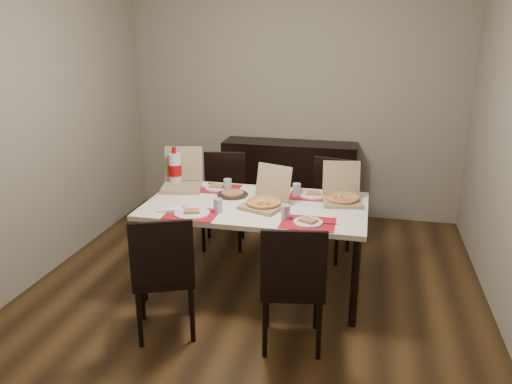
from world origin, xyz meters
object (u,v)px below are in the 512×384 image
Objects in this scene: dining_table at (256,211)px; chair_near_left at (164,272)px; chair_far_right at (329,203)px; soda_bottle at (175,169)px; dip_bowl at (275,195)px; sideboard at (289,181)px; chair_far_left at (224,195)px; chair_near_right at (293,282)px; pizza_box_center at (266,200)px.

chair_near_left reaches higher than dining_table.
soda_bottle is at bearing -160.29° from chair_far_right.
soda_bottle reaches higher than dip_bowl.
dining_table is at bearing -90.19° from sideboard.
chair_far_left is 1.00× the size of chair_far_right.
pizza_box_center is (-0.35, 0.76, 0.29)m from chair_near_right.
chair_far_right is at bearing 19.71° from soda_bottle.
soda_bottle reaches higher than chair_far_right.
chair_near_right is 2.62× the size of soda_bottle.
chair_far_right is (1.00, 1.70, 0.00)m from chair_near_left.
soda_bottle is (-0.37, 1.20, 0.39)m from chair_near_left.
chair_far_right is at bearing 57.14° from dining_table.
pizza_box_center reaches higher than chair_far_left.
sideboard is 1.00m from chair_far_left.
dining_table is 5.08× the size of soda_bottle.
soda_bottle is at bearing 107.23° from chair_near_left.
chair_far_right is at bearing 59.59° from chair_near_left.
chair_far_left is 2.15× the size of pizza_box_center.
pizza_box_center is at bearing -116.67° from chair_far_right.
chair_near_right reaches higher than sideboard.
chair_far_right is 2.62× the size of soda_bottle.
soda_bottle is (-0.93, 0.39, 0.10)m from pizza_box_center.
dining_table is (-0.01, -1.68, 0.23)m from sideboard.
dining_table is 1.94× the size of chair_far_left.
dip_bowl is 0.32× the size of soda_bottle.
dining_table is 1.00m from chair_far_right.
pizza_box_center is (-0.44, -0.88, 0.29)m from chair_far_right.
chair_near_left is at bearing -124.18° from pizza_box_center.
sideboard is at bearing 94.25° from dip_bowl.
pizza_box_center reaches higher than chair_far_right.
soda_bottle reaches higher than dining_table.
chair_far_right is (0.53, -0.85, 0.06)m from sideboard.
soda_bottle is at bearing -122.08° from sideboard.
chair_near_left is at bearing -100.38° from sideboard.
chair_near_left is 1.32m from soda_bottle.
dining_table is at bearing -122.86° from chair_far_right.
chair_far_right is 2.15× the size of pizza_box_center.
chair_near_left is 1.70m from chair_far_left.
chair_far_left and chair_far_right have the same top height.
chair_far_left is at bearing 120.24° from chair_near_right.
pizza_box_center reaches higher than dining_table.
sideboard is 3.46× the size of pizza_box_center.
soda_bottle reaches higher than chair_near_left.
chair_near_right reaches higher than dip_bowl.
chair_far_left is (-0.96, 1.65, 0.00)m from chair_near_right.
dining_table is 1.00m from chair_far_left.
chair_near_right and chair_far_left have the same top height.
chair_near_left is at bearing -72.77° from soda_bottle.
soda_bottle is (-1.37, -0.49, 0.39)m from chair_far_right.
pizza_box_center is 3.79× the size of dip_bowl.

